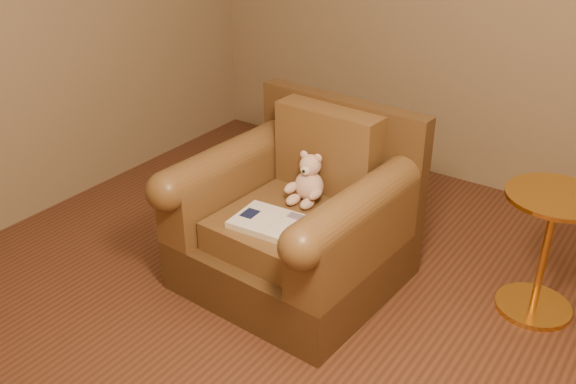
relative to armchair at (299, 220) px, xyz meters
The scene contains 5 objects.
floor 0.62m from the armchair, 54.73° to the right, with size 4.00×4.00×0.00m, color #562F1D.
armchair is the anchor object (origin of this frame).
teddy_bear 0.19m from the armchair, 90.25° to the left, with size 0.19×0.21×0.26m.
guidebook 0.25m from the armchair, 81.67° to the right, with size 0.44×0.28×0.03m.
side_table 1.18m from the armchair, 21.08° to the left, with size 0.45×0.45×0.63m.
Camera 1 is at (1.25, -1.90, 1.96)m, focal length 40.00 mm.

